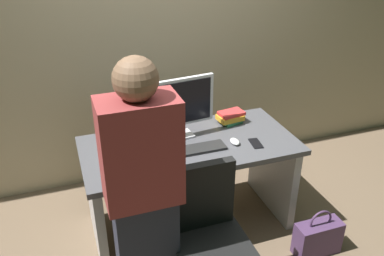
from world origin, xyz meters
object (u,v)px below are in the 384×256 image
Objects in this scene: cup_near_keyboard at (132,157)px; cell_phone at (256,143)px; book_stack at (231,117)px; desk at (190,169)px; monitor at (179,105)px; mouse at (235,142)px; person_at_desk at (144,200)px; office_chair at (209,248)px; handbag at (318,237)px; keyboard at (196,149)px.

cell_phone is at bearing -2.87° from cup_near_keyboard.
desk is at bearing -153.85° from book_stack.
cup_near_keyboard is (-0.40, -0.24, -0.21)m from monitor.
mouse is at bearing -19.96° from desk.
book_stack is (0.11, 0.31, 0.03)m from mouse.
cup_near_keyboard is at bearing 84.69° from person_at_desk.
office_chair is 6.53× the size of cell_phone.
office_chair is 0.95m from handbag.
office_chair is 1.74× the size of monitor.
book_stack is at bearing 102.73° from cell_phone.
office_chair is at bearing -172.74° from handbag.
desk is 10.76× the size of cell_phone.
book_stack is at bearing 43.93° from person_at_desk.
handbag is (0.46, -0.50, -0.61)m from mouse.
monitor is at bearing 137.56° from handbag.
cell_phone is at bearing 28.28° from person_at_desk.
cup_near_keyboard is at bearing -149.02° from monitor.
keyboard is 0.30m from mouse.
handbag is at bearing -22.14° from cup_near_keyboard.
person_at_desk is at bearing -126.36° from desk.
book_stack is 1.10m from handbag.
keyboard is 1.94× the size of book_stack.
office_chair is 2.49× the size of handbag.
book_stack is (0.45, 0.08, -0.21)m from monitor.
person_at_desk is at bearing -131.33° from keyboard.
handbag is at bearing -42.44° from monitor.
person_at_desk is at bearing -177.26° from handbag.
person_at_desk is 4.34× the size of handbag.
mouse is (0.34, -0.23, -0.24)m from monitor.
monitor reaches higher than mouse.
book_stack is at bearing 59.71° from office_chair.
cell_phone is 0.81m from handbag.
office_chair reaches higher than desk.
desk is at bearing 167.19° from cell_phone.
desk is 0.74m from office_chair.
monitor reaches higher than cup_near_keyboard.
keyboard is (0.50, 0.56, -0.10)m from person_at_desk.
monitor is 2.44× the size of book_stack.
cell_phone is at bearing -20.86° from mouse.
mouse is (0.30, -0.00, 0.01)m from keyboard.
keyboard is at bearing -86.57° from desk.
book_stack is (0.41, 0.20, 0.27)m from desk.
mouse is at bearing 54.70° from office_chair.
person_at_desk is at bearing -144.29° from cell_phone.
mouse is 0.75m from cup_near_keyboard.
cell_phone is (0.03, -0.37, -0.05)m from book_stack.
monitor is 0.52m from cup_near_keyboard.
office_chair is at bearing -120.29° from book_stack.
book_stack reaches higher than handbag.
mouse is (0.31, -0.11, 0.24)m from desk.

